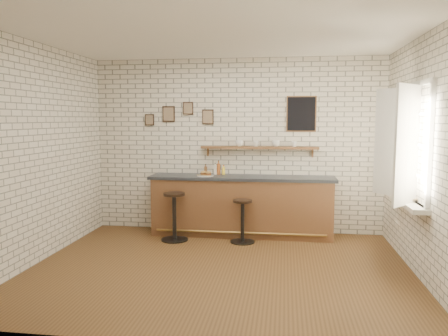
{
  "coord_description": "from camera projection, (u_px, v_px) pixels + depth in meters",
  "views": [
    {
      "loc": [
        0.83,
        -5.53,
        1.97
      ],
      "look_at": [
        -0.07,
        0.9,
        1.23
      ],
      "focal_mm": 35.0,
      "sensor_mm": 36.0,
      "label": 1
    }
  ],
  "objects": [
    {
      "name": "wall_shelf",
      "position": [
        259.0,
        148.0,
        7.43
      ],
      "size": [
        2.0,
        0.18,
        0.18
      ],
      "color": "brown",
      "rests_on": "ground"
    },
    {
      "name": "shelf_cup_a",
      "position": [
        240.0,
        143.0,
        7.47
      ],
      "size": [
        0.16,
        0.16,
        0.11
      ],
      "primitive_type": "imported",
      "rotation": [
        0.0,
        0.0,
        0.24
      ],
      "color": "white",
      "rests_on": "wall_shelf"
    },
    {
      "name": "bitters_bottle_white",
      "position": [
        215.0,
        170.0,
        7.54
      ],
      "size": [
        0.05,
        0.05,
        0.2
      ],
      "color": "white",
      "rests_on": "bar_counter"
    },
    {
      "name": "bitters_bottle_brown",
      "position": [
        206.0,
        170.0,
        7.56
      ],
      "size": [
        0.05,
        0.05,
        0.18
      ],
      "color": "brown",
      "rests_on": "bar_counter"
    },
    {
      "name": "bar_counter",
      "position": [
        242.0,
        206.0,
        7.38
      ],
      "size": [
        3.1,
        0.65,
        1.01
      ],
      "color": "brown",
      "rests_on": "ground"
    },
    {
      "name": "book_upper",
      "position": [
        405.0,
        197.0,
        5.62
      ],
      "size": [
        0.28,
        0.29,
        0.02
      ],
      "primitive_type": "imported",
      "rotation": [
        0.0,
        0.0,
        -0.71
      ],
      "color": "tan",
      "rests_on": "book_lower"
    },
    {
      "name": "book_lower",
      "position": [
        405.0,
        199.0,
        5.61
      ],
      "size": [
        0.16,
        0.21,
        0.02
      ],
      "primitive_type": "imported",
      "rotation": [
        0.0,
        0.0,
        0.01
      ],
      "color": "tan",
      "rests_on": "window_sill"
    },
    {
      "name": "bar_stool_right",
      "position": [
        243.0,
        220.0,
        6.94
      ],
      "size": [
        0.4,
        0.4,
        0.69
      ],
      "color": "black",
      "rests_on": "ground"
    },
    {
      "name": "bitters_bottle_amber",
      "position": [
        219.0,
        169.0,
        7.53
      ],
      "size": [
        0.06,
        0.06,
        0.24
      ],
      "color": "#A04B19",
      "rests_on": "bar_counter"
    },
    {
      "name": "bar_stool_left",
      "position": [
        174.0,
        215.0,
        7.06
      ],
      "size": [
        0.45,
        0.45,
        0.78
      ],
      "color": "black",
      "rests_on": "ground"
    },
    {
      "name": "window_sill",
      "position": [
        406.0,
        202.0,
        5.65
      ],
      "size": [
        0.2,
        1.35,
        0.06
      ],
      "color": "white",
      "rests_on": "ground"
    },
    {
      "name": "shelf_cup_d",
      "position": [
        294.0,
        144.0,
        7.34
      ],
      "size": [
        0.11,
        0.11,
        0.09
      ],
      "primitive_type": "imported",
      "rotation": [
        0.0,
        0.0,
        -0.16
      ],
      "color": "white",
      "rests_on": "wall_shelf"
    },
    {
      "name": "condiment_bottle_yellow",
      "position": [
        224.0,
        171.0,
        7.52
      ],
      "size": [
        0.05,
        0.05,
        0.17
      ],
      "color": "yellow",
      "rests_on": "bar_counter"
    },
    {
      "name": "ciabatta_sandwich",
      "position": [
        206.0,
        173.0,
        7.34
      ],
      "size": [
        0.23,
        0.17,
        0.07
      ],
      "color": "tan",
      "rests_on": "sandwich_plate"
    },
    {
      "name": "shelf_cup_b",
      "position": [
        256.0,
        144.0,
        7.43
      ],
      "size": [
        0.14,
        0.14,
        0.09
      ],
      "primitive_type": "imported",
      "rotation": [
        0.0,
        0.0,
        0.94
      ],
      "color": "white",
      "rests_on": "wall_shelf"
    },
    {
      "name": "potato_chips",
      "position": [
        204.0,
        175.0,
        7.34
      ],
      "size": [
        0.25,
        0.18,
        0.0
      ],
      "color": "gold",
      "rests_on": "sandwich_plate"
    },
    {
      "name": "shelf_cup_c",
      "position": [
        276.0,
        143.0,
        7.38
      ],
      "size": [
        0.14,
        0.14,
        0.11
      ],
      "primitive_type": "imported",
      "rotation": [
        0.0,
        0.0,
        1.52
      ],
      "color": "white",
      "rests_on": "wall_shelf"
    },
    {
      "name": "back_wall_decor",
      "position": [
        250.0,
        114.0,
        7.47
      ],
      "size": [
        2.96,
        0.02,
        0.56
      ],
      "color": "black",
      "rests_on": "ground"
    },
    {
      "name": "casement_window",
      "position": [
        405.0,
        144.0,
        5.57
      ],
      "size": [
        0.4,
        1.3,
        1.56
      ],
      "color": "white",
      "rests_on": "ground"
    },
    {
      "name": "ground",
      "position": [
        220.0,
        268.0,
        5.78
      ],
      "size": [
        5.0,
        5.0,
        0.0
      ],
      "primitive_type": "plane",
      "color": "brown",
      "rests_on": "ground"
    },
    {
      "name": "sandwich_plate",
      "position": [
        205.0,
        176.0,
        7.34
      ],
      "size": [
        0.28,
        0.28,
        0.01
      ],
      "primitive_type": "cylinder",
      "color": "white",
      "rests_on": "bar_counter"
    }
  ]
}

